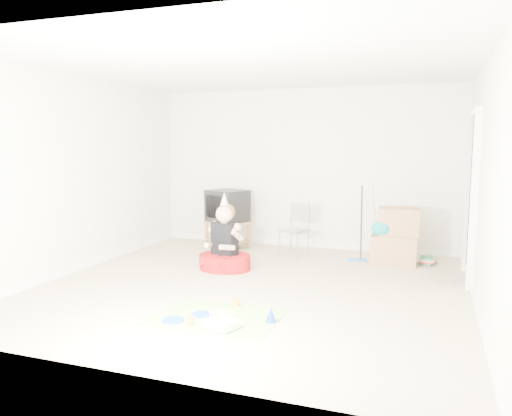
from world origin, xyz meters
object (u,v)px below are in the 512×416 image
(birthday_cake, at_px, (222,324))
(cardboard_boxes, at_px, (395,237))
(crt_tv, at_px, (227,206))
(seated_woman, at_px, (225,253))
(tv_stand, at_px, (228,232))
(folding_chair, at_px, (294,230))

(birthday_cake, bearing_deg, cardboard_boxes, 67.48)
(crt_tv, xyz_separation_m, seated_woman, (0.54, -1.38, -0.46))
(birthday_cake, bearing_deg, tv_stand, 111.94)
(crt_tv, distance_m, cardboard_boxes, 2.74)
(crt_tv, bearing_deg, cardboard_boxes, 18.63)
(tv_stand, bearing_deg, birthday_cake, -68.06)
(tv_stand, xyz_separation_m, cardboard_boxes, (2.71, -0.26, 0.13))
(crt_tv, xyz_separation_m, birthday_cake, (1.39, -3.44, -0.65))
(crt_tv, relative_size, birthday_cake, 1.72)
(cardboard_boxes, xyz_separation_m, seated_woman, (-2.17, -1.12, -0.15))
(crt_tv, relative_size, cardboard_boxes, 0.74)
(tv_stand, bearing_deg, folding_chair, -12.58)
(folding_chair, distance_m, cardboard_boxes, 1.49)
(seated_woman, height_order, birthday_cake, seated_woman)
(folding_chair, height_order, cardboard_boxes, folding_chair)
(crt_tv, bearing_deg, seated_woman, -44.59)
(folding_chair, height_order, birthday_cake, folding_chair)
(tv_stand, distance_m, birthday_cake, 3.72)
(seated_woman, distance_m, birthday_cake, 2.24)
(seated_woman, bearing_deg, crt_tv, 111.31)
(cardboard_boxes, bearing_deg, birthday_cake, -112.52)
(folding_chair, relative_size, birthday_cake, 2.34)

